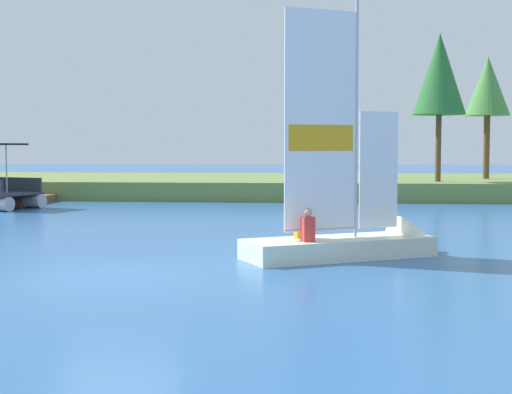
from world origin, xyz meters
TOP-DOWN VIEW (x-y plane):
  - ground_plane at (0.00, 0.00)m, footprint 200.00×200.00m
  - shore_bank at (0.00, 27.52)m, footprint 80.00×14.02m
  - shoreline_tree_midleft at (9.92, 22.67)m, footprint 2.59×2.59m
  - shoreline_tree_centre at (13.06, 26.40)m, footprint 2.38×2.38m
  - wooden_dock at (-9.45, 18.61)m, footprint 1.49×4.81m
  - sailboat at (5.28, 3.39)m, footprint 5.23×3.68m

SIDE VIEW (x-z plane):
  - ground_plane at x=0.00m, z-range 0.00..0.00m
  - wooden_dock at x=-9.45m, z-range 0.00..0.36m
  - sailboat at x=5.28m, z-range -2.91..3.82m
  - shore_bank at x=0.00m, z-range 0.00..0.93m
  - shoreline_tree_centre at x=13.06m, z-range 2.57..9.13m
  - shoreline_tree_midleft at x=9.92m, z-range 2.55..9.86m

